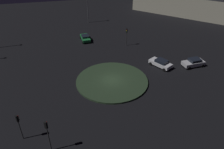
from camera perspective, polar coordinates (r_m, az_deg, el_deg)
ground_plane at (r=36.72m, az=0.00°, el=-1.83°), size 117.94×117.94×0.00m
roundabout_island at (r=36.63m, az=0.00°, el=-1.64°), size 12.23×12.23×0.29m
car_green at (r=52.04m, az=-7.12°, el=9.66°), size 2.23×4.41×1.36m
car_silver at (r=43.53m, az=20.85°, el=3.01°), size 4.25×2.31×1.55m
car_white at (r=41.65m, az=12.80°, el=3.00°), size 3.71×4.67×1.45m
traffic_light_northeast at (r=24.89m, az=-16.80°, el=-14.09°), size 0.38×0.39×4.50m
traffic_light_southwest at (r=48.32m, az=3.91°, el=10.78°), size 0.37×0.40×4.04m
traffic_light_northeast_near at (r=27.63m, az=-23.58°, el=-11.60°), size 0.39×0.37×3.78m
streetlamp_south at (r=62.83m, az=-6.55°, el=18.21°), size 0.57×0.57×7.83m
store_building at (r=75.64m, az=20.04°, el=17.46°), size 32.20×33.04×6.81m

